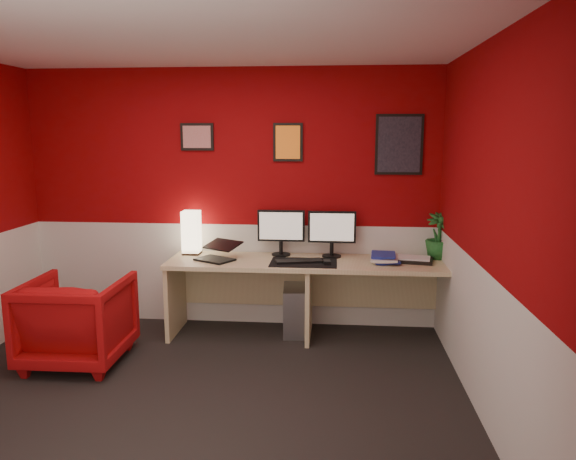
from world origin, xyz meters
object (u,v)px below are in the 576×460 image
(monitor_right, at_px, (332,227))
(armchair, at_px, (77,321))
(desk, at_px, (309,299))
(shoji_lamp, at_px, (191,234))
(pc_tower, at_px, (294,309))
(monitor_left, at_px, (281,225))
(potted_plant, at_px, (438,236))
(laptop, at_px, (214,249))
(zen_tray, at_px, (413,260))

(monitor_right, relative_size, armchair, 0.73)
(desk, xyz_separation_m, armchair, (-1.87, -0.75, -0.00))
(shoji_lamp, relative_size, monitor_right, 0.69)
(monitor_right, relative_size, pc_tower, 1.29)
(desk, distance_m, shoji_lamp, 1.29)
(desk, xyz_separation_m, shoji_lamp, (-1.15, 0.19, 0.56))
(monitor_left, relative_size, potted_plant, 1.35)
(armchair, bearing_deg, pc_tower, -154.62)
(potted_plant, relative_size, armchair, 0.54)
(shoji_lamp, xyz_separation_m, pc_tower, (1.00, -0.09, -0.70))
(laptop, height_order, pc_tower, laptop)
(laptop, bearing_deg, pc_tower, 43.25)
(pc_tower, bearing_deg, zen_tray, -6.40)
(monitor_right, xyz_separation_m, zen_tray, (0.74, -0.13, -0.28))
(shoji_lamp, distance_m, armchair, 1.32)
(desk, bearing_deg, monitor_left, 143.86)
(shoji_lamp, xyz_separation_m, laptop, (0.28, -0.26, -0.09))
(shoji_lamp, height_order, monitor_right, monitor_right)
(desk, relative_size, monitor_left, 4.48)
(desk, xyz_separation_m, monitor_left, (-0.28, 0.20, 0.66))
(shoji_lamp, bearing_deg, laptop, -42.49)
(monitor_right, height_order, pc_tower, monitor_right)
(potted_plant, bearing_deg, laptop, -172.55)
(monitor_right, relative_size, potted_plant, 1.35)
(zen_tray, xyz_separation_m, pc_tower, (-1.09, 0.05, -0.52))
(monitor_right, distance_m, armchair, 2.37)
(desk, distance_m, potted_plant, 1.34)
(desk, height_order, shoji_lamp, shoji_lamp)
(monitor_right, bearing_deg, armchair, -155.93)
(pc_tower, bearing_deg, shoji_lamp, 171.04)
(monitor_left, bearing_deg, zen_tray, -7.27)
(zen_tray, bearing_deg, monitor_left, 172.73)
(laptop, relative_size, zen_tray, 0.94)
(shoji_lamp, bearing_deg, monitor_left, 0.98)
(monitor_left, bearing_deg, armchair, -149.07)
(potted_plant, bearing_deg, pc_tower, -175.58)
(zen_tray, relative_size, armchair, 0.44)
(shoji_lamp, relative_size, zen_tray, 1.14)
(laptop, height_order, armchair, laptop)
(laptop, distance_m, zen_tray, 1.82)
(desk, relative_size, monitor_right, 4.48)
(laptop, xyz_separation_m, pc_tower, (0.72, 0.17, -0.61))
(laptop, xyz_separation_m, potted_plant, (2.06, 0.27, 0.10))
(laptop, xyz_separation_m, armchair, (-1.01, -0.68, -0.48))
(potted_plant, bearing_deg, shoji_lamp, -179.71)
(laptop, bearing_deg, monitor_right, 43.24)
(desk, relative_size, shoji_lamp, 6.50)
(monitor_left, bearing_deg, laptop, -155.10)
(potted_plant, bearing_deg, monitor_right, -178.63)
(desk, xyz_separation_m, potted_plant, (1.19, 0.20, 0.58))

